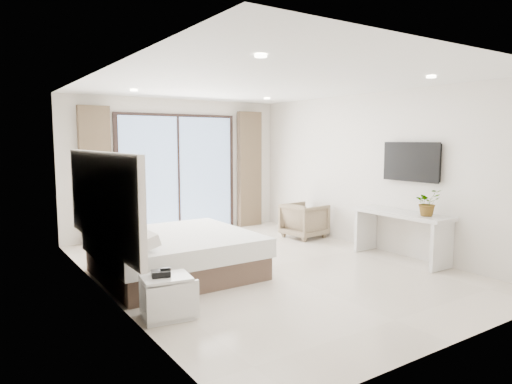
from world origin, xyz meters
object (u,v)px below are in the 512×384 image
Objects in this scene: nightstand at (166,297)px; console_desk at (401,225)px; bed at (174,254)px; armchair at (304,219)px.

console_desk reaches higher than nightstand.
bed is at bearing 71.78° from nightstand.
bed is at bearing 100.26° from armchair.
bed is 1.57m from nightstand.
armchair is (3.83, 2.33, 0.14)m from nightstand.
bed is 2.81× the size of armchair.
console_desk reaches higher than bed.
console_desk is 2.22× the size of armchair.
nightstand is at bearing 115.03° from armchair.
armchair reaches higher than nightstand.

